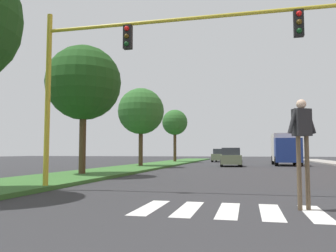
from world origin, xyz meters
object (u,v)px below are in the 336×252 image
Objects in this scene: sedan_midblock at (231,158)px; truck_box_delivery at (285,149)px; tree_distant at (175,123)px; tree_mid at (84,83)px; sedan_distant at (220,156)px; traffic_light_gantry at (128,58)px; tree_far at (141,111)px; pedestrian_performer at (302,136)px.

truck_box_delivery is at bearing 35.36° from sedan_midblock.
sedan_midblock is at bearing -52.56° from tree_distant.
sedan_distant is (5.08, 28.93, -4.22)m from tree_mid.
sedan_midblock is 6.33m from truck_box_delivery.
traffic_light_gantry is 1.59× the size of truck_box_delivery.
truck_box_delivery reaches higher than sedan_distant.
tree_far is 17.95m from traffic_light_gantry.
pedestrian_performer reaches higher than sedan_distant.
tree_mid is 1.09× the size of tree_distant.
tree_distant is 2.55× the size of pedestrian_performer.
tree_mid reaches higher than traffic_light_gantry.
tree_far is at bearing 91.34° from tree_mid.
traffic_light_gantry is 35.33m from sedan_distant.
tree_far is (-0.26, 11.01, -0.25)m from tree_mid.
traffic_light_gantry is at bearing -73.66° from tree_far.
truck_box_delivery is at bearing -55.83° from sedan_distant.
traffic_light_gantry is at bearing -90.47° from sedan_distant.
sedan_midblock is 0.68× the size of truck_box_delivery.
tree_far is 19.11m from sedan_distant.
truck_box_delivery is at bearing 73.28° from traffic_light_gantry.
truck_box_delivery is (12.45, 7.43, -3.13)m from tree_far.
tree_distant is 1.02× the size of truck_box_delivery.
sedan_midblock is 14.26m from sedan_distant.
tree_distant is 0.65× the size of traffic_light_gantry.
sedan_distant is 12.70m from truck_box_delivery.
tree_far is 13.15m from tree_distant.
traffic_light_gantry is 2.31× the size of sedan_distant.
tree_far is 0.67× the size of traffic_light_gantry.
tree_distant is 13.92m from truck_box_delivery.
truck_box_delivery is (7.12, -10.48, 0.84)m from sedan_distant.
tree_distant is at bearing -137.21° from sedan_distant.
tree_far reaches higher than traffic_light_gantry.
traffic_light_gantry is at bearing -80.90° from tree_distant.
traffic_light_gantry is at bearing 155.51° from pedestrian_performer.
tree_distant is 34.26m from pedestrian_performer.
sedan_midblock is (7.34, 3.80, -3.99)m from tree_far.
traffic_light_gantry reaches higher than sedan_midblock.
tree_mid is at bearing 139.07° from pedestrian_performer.
traffic_light_gantry is (5.05, -17.22, -0.37)m from tree_far.
tree_mid is 1.11× the size of truck_box_delivery.
traffic_light_gantry is (4.79, -6.22, -0.61)m from tree_mid.
tree_distant is 1.49× the size of sedan_distant.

